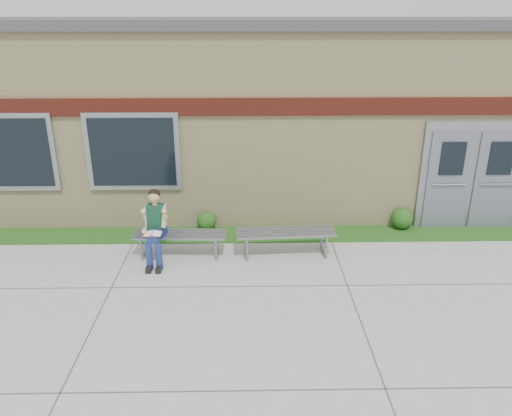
{
  "coord_description": "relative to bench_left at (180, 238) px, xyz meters",
  "views": [
    {
      "loc": [
        -0.69,
        -6.87,
        4.34
      ],
      "look_at": [
        -0.53,
        1.7,
        0.96
      ],
      "focal_mm": 35.0,
      "sensor_mm": 36.0,
      "label": 1
    }
  ],
  "objects": [
    {
      "name": "bench_left",
      "position": [
        0.0,
        0.0,
        0.0
      ],
      "size": [
        1.76,
        0.54,
        0.45
      ],
      "rotation": [
        0.0,
        0.0,
        -0.03
      ],
      "color": "gray",
      "rests_on": "ground"
    },
    {
      "name": "ground",
      "position": [
        1.97,
        -1.7,
        -0.35
      ],
      "size": [
        80.0,
        80.0,
        0.0
      ],
      "primitive_type": "plane",
      "color": "#9E9E99",
      "rests_on": "ground"
    },
    {
      "name": "shrub_mid",
      "position": [
        0.41,
        1.15,
        -0.13
      ],
      "size": [
        0.4,
        0.4,
        0.4
      ],
      "primitive_type": "sphere",
      "color": "#234412",
      "rests_on": "grass_strip"
    },
    {
      "name": "bench_right",
      "position": [
        2.0,
        -0.0,
        0.02
      ],
      "size": [
        1.89,
        0.62,
        0.48
      ],
      "rotation": [
        0.0,
        0.0,
        0.06
      ],
      "color": "gray",
      "rests_on": "ground"
    },
    {
      "name": "shrub_east",
      "position": [
        4.58,
        1.15,
        -0.1
      ],
      "size": [
        0.46,
        0.46,
        0.46
      ],
      "primitive_type": "sphere",
      "color": "#234412",
      "rests_on": "grass_strip"
    },
    {
      "name": "girl",
      "position": [
        -0.41,
        -0.21,
        0.36
      ],
      "size": [
        0.49,
        0.82,
        1.36
      ],
      "rotation": [
        0.0,
        0.0,
        -0.02
      ],
      "color": "navy",
      "rests_on": "ground"
    },
    {
      "name": "school_building",
      "position": [
        1.97,
        4.29,
        1.75
      ],
      "size": [
        16.2,
        6.22,
        4.2
      ],
      "color": "beige",
      "rests_on": "ground"
    },
    {
      "name": "grass_strip",
      "position": [
        1.97,
        0.9,
        -0.34
      ],
      "size": [
        16.0,
        0.8,
        0.02
      ],
      "primitive_type": "cube",
      "color": "#234412",
      "rests_on": "ground"
    }
  ]
}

